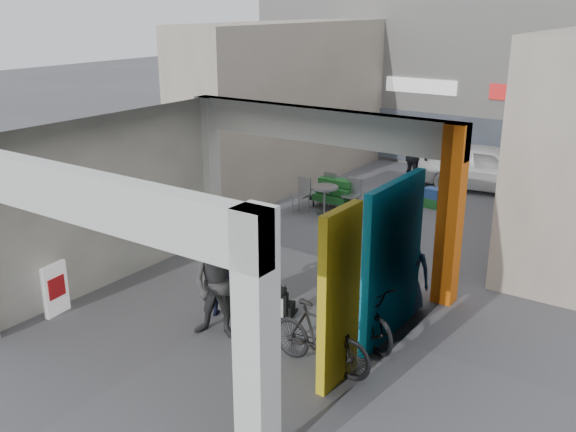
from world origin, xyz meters
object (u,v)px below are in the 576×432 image
Objects in this scene: man_crates at (414,156)px; bicycle_rear at (320,337)px; cafe_set at (326,199)px; man_elderly at (409,269)px; produce_stand at (334,197)px; man_back_turned at (217,285)px; man_with_dog at (222,269)px; white_van at (488,167)px; border_collie at (284,305)px; bicycle_front at (358,309)px.

man_crates is 1.02× the size of bicycle_rear.
man_elderly is at bearing -44.36° from cafe_set.
man_back_turned reaches higher than produce_stand.
produce_stand is 0.66× the size of man_with_dog.
man_with_dog is 1.13× the size of man_elderly.
man_crates reaches higher than man_with_dog.
man_with_dog is at bearing 166.49° from white_van.
bicycle_rear is at bearing -55.55° from produce_stand.
border_collie is at bearing -61.76° from produce_stand.
white_van is at bearing 66.29° from man_back_turned.
border_collie is 9.97m from man_crates.
border_collie is at bearing 122.70° from man_crates.
white_van reaches higher than border_collie.
man_back_turned is at bearing -138.97° from man_elderly.
cafe_set is at bearing 87.29° from man_back_turned.
man_back_turned is at bearing 104.39° from man_with_dog.
produce_stand reaches higher than border_collie.
white_van reaches higher than bicycle_rear.
bicycle_front is 0.48× the size of white_van.
man_with_dog is 0.92× the size of bicycle_front.
white_van is (0.86, 11.74, -0.24)m from man_back_turned.
man_crates is 0.92× the size of bicycle_front.
border_collie is 0.42× the size of man_elderly.
man_crates is (-1.84, 9.78, 0.66)m from border_collie.
man_with_dog is 10.36m from man_crates.
produce_stand is at bearing 31.62° from bicycle_rear.
man_elderly is at bearing -160.74° from man_with_dog.
man_back_turned is 3.60m from man_elderly.
man_with_dog is 3.46m from man_elderly.
man_with_dog is 0.45× the size of white_van.
man_with_dog is 1.02× the size of bicycle_rear.
border_collie is (2.68, -6.30, -0.04)m from produce_stand.
man_with_dog reaches higher than cafe_set.
man_elderly is (4.44, -4.34, 0.49)m from cafe_set.
produce_stand is 6.85m from border_collie.
produce_stand is 5.22m from white_van.
cafe_set is 0.95× the size of man_elderly.
border_collie is 0.37× the size of man_with_dog.
bicycle_front is (2.43, 0.71, -0.40)m from man_with_dog.
bicycle_rear is (4.17, -7.03, 0.22)m from cafe_set.
bicycle_front is 10.48m from white_van.
white_van is at bearing 60.38° from produce_stand.
white_van is at bearing -116.05° from man_with_dog.
cafe_set reaches higher than produce_stand.
white_van is (0.28, 10.57, 0.44)m from border_collie.
man_with_dog is 11.19m from white_van.
man_crates is at bearing 19.17° from bicycle_rear.
man_back_turned reaches higher than border_collie.
man_elderly reaches higher than produce_stand.
cafe_set is 0.83× the size of man_back_turned.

